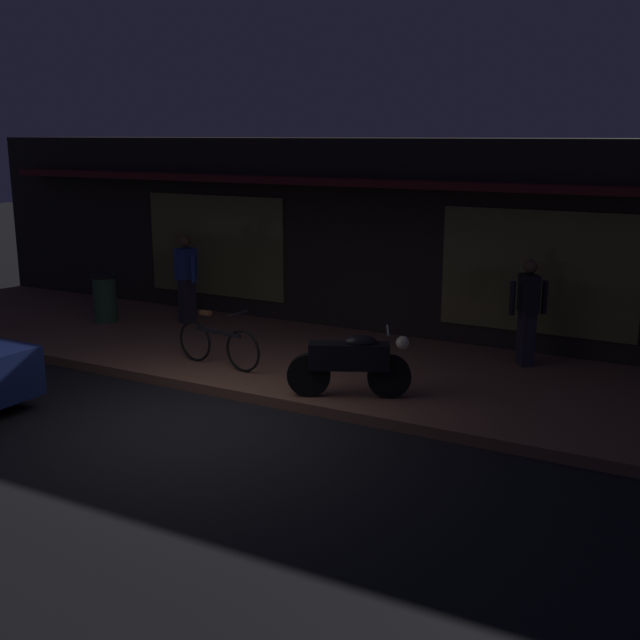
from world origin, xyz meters
name	(u,v)px	position (x,y,z in m)	size (l,w,h in m)	color
ground_plane	(190,423)	(0.00, 0.00, 0.00)	(60.00, 60.00, 0.00)	black
sidewalk_slab	(305,360)	(0.00, 3.00, 0.07)	(18.00, 4.00, 0.15)	brown
storefront_building	(391,232)	(0.00, 6.39, 1.80)	(18.00, 3.30, 3.60)	black
motorcycle	(351,362)	(1.57, 1.56, 0.65)	(1.58, 0.90, 0.97)	black
bicycle_parked	(218,344)	(-0.89, 1.86, 0.51)	(1.65, 0.42, 0.91)	black
person_photographer	(186,277)	(-3.14, 3.95, 1.03)	(0.60, 0.43, 1.67)	#28232D
person_bystander	(528,310)	(3.26, 4.25, 1.03)	(0.54, 0.44, 1.67)	#28232D
trash_bin	(105,297)	(-4.59, 3.28, 0.62)	(0.48, 0.48, 0.93)	#2D4C33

